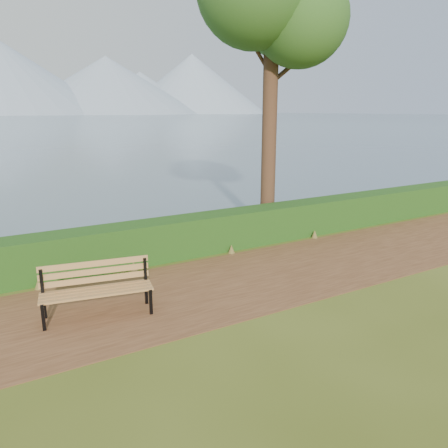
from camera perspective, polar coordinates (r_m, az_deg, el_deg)
ground at (r=9.28m, az=-1.02°, el=-8.92°), size 140.00×140.00×0.00m
path at (r=9.53m, az=-1.90°, el=-8.26°), size 40.00×3.40×0.01m
hedge at (r=11.32m, az=-7.43°, el=-1.95°), size 32.00×0.85×1.00m
bench at (r=8.47m, az=-16.33°, el=-7.70°), size 2.06×0.93×1.00m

